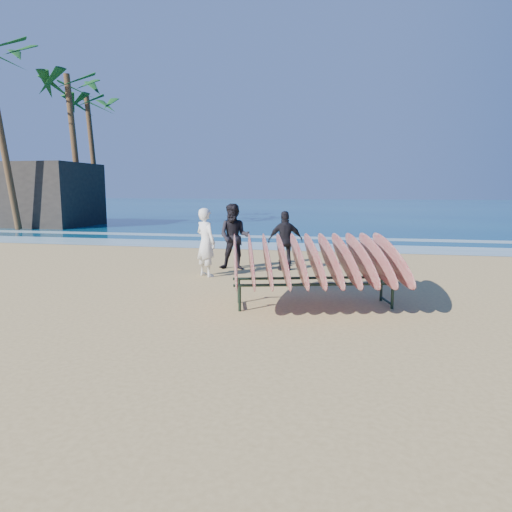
{
  "coord_description": "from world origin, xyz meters",
  "views": [
    {
      "loc": [
        1.89,
        -8.22,
        2.3
      ],
      "look_at": [
        0.0,
        0.8,
        0.95
      ],
      "focal_mm": 32.0,
      "sensor_mm": 36.0,
      "label": 1
    }
  ],
  "objects_px": {
    "person_white": "(206,242)",
    "palm_mid": "(71,88)",
    "person_dark_b": "(285,241)",
    "building": "(23,195)",
    "palm_right": "(90,105)",
    "person_dark_a": "(234,237)",
    "surfboard_rack": "(314,260)"
  },
  "relations": [
    {
      "from": "palm_mid",
      "to": "palm_right",
      "type": "xyz_separation_m",
      "value": [
        -1.96,
        5.26,
        -0.08
      ]
    },
    {
      "from": "person_white",
      "to": "palm_right",
      "type": "bearing_deg",
      "value": -18.27
    },
    {
      "from": "person_dark_a",
      "to": "palm_mid",
      "type": "xyz_separation_m",
      "value": [
        -13.6,
        13.26,
        7.46
      ]
    },
    {
      "from": "surfboard_rack",
      "to": "palm_mid",
      "type": "height_order",
      "value": "palm_mid"
    },
    {
      "from": "person_dark_b",
      "to": "palm_right",
      "type": "bearing_deg",
      "value": -63.67
    },
    {
      "from": "person_dark_a",
      "to": "person_white",
      "type": "bearing_deg",
      "value": -114.21
    },
    {
      "from": "person_dark_a",
      "to": "person_dark_b",
      "type": "distance_m",
      "value": 1.47
    },
    {
      "from": "person_white",
      "to": "palm_right",
      "type": "relative_size",
      "value": 0.2
    },
    {
      "from": "person_dark_a",
      "to": "palm_right",
      "type": "relative_size",
      "value": 0.21
    },
    {
      "from": "building",
      "to": "palm_right",
      "type": "distance_m",
      "value": 8.57
    },
    {
      "from": "person_dark_b",
      "to": "palm_mid",
      "type": "height_order",
      "value": "palm_mid"
    },
    {
      "from": "palm_mid",
      "to": "person_dark_b",
      "type": "bearing_deg",
      "value": -40.99
    },
    {
      "from": "person_dark_a",
      "to": "person_dark_b",
      "type": "relative_size",
      "value": 1.12
    },
    {
      "from": "person_dark_b",
      "to": "palm_right",
      "type": "distance_m",
      "value": 26.12
    },
    {
      "from": "person_dark_b",
      "to": "person_dark_a",
      "type": "bearing_deg",
      "value": -9.79
    },
    {
      "from": "person_white",
      "to": "person_dark_b",
      "type": "bearing_deg",
      "value": -110.78
    },
    {
      "from": "surfboard_rack",
      "to": "person_dark_a",
      "type": "height_order",
      "value": "person_dark_a"
    },
    {
      "from": "person_white",
      "to": "palm_mid",
      "type": "relative_size",
      "value": 0.19
    },
    {
      "from": "surfboard_rack",
      "to": "person_white",
      "type": "xyz_separation_m",
      "value": [
        -3.07,
        2.56,
        -0.02
      ]
    },
    {
      "from": "person_dark_a",
      "to": "palm_right",
      "type": "xyz_separation_m",
      "value": [
        -15.56,
        18.52,
        7.39
      ]
    },
    {
      "from": "person_white",
      "to": "palm_right",
      "type": "height_order",
      "value": "palm_right"
    },
    {
      "from": "person_dark_b",
      "to": "palm_mid",
      "type": "xyz_separation_m",
      "value": [
        -15.06,
        13.09,
        7.57
      ]
    },
    {
      "from": "surfboard_rack",
      "to": "person_dark_b",
      "type": "height_order",
      "value": "person_dark_b"
    },
    {
      "from": "surfboard_rack",
      "to": "building",
      "type": "distance_m",
      "value": 26.13
    },
    {
      "from": "surfboard_rack",
      "to": "person_white",
      "type": "height_order",
      "value": "person_white"
    },
    {
      "from": "person_dark_b",
      "to": "palm_right",
      "type": "xyz_separation_m",
      "value": [
        -17.02,
        18.34,
        7.49
      ]
    },
    {
      "from": "person_dark_a",
      "to": "person_dark_b",
      "type": "bearing_deg",
      "value": 4.42
    },
    {
      "from": "person_white",
      "to": "person_dark_b",
      "type": "xyz_separation_m",
      "value": [
        1.93,
        1.35,
        -0.06
      ]
    },
    {
      "from": "surfboard_rack",
      "to": "building",
      "type": "relative_size",
      "value": 0.42
    },
    {
      "from": "person_white",
      "to": "building",
      "type": "distance_m",
      "value": 22.14
    },
    {
      "from": "person_dark_b",
      "to": "person_white",
      "type": "bearing_deg",
      "value": 18.42
    },
    {
      "from": "palm_mid",
      "to": "person_white",
      "type": "bearing_deg",
      "value": -47.72
    }
  ]
}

